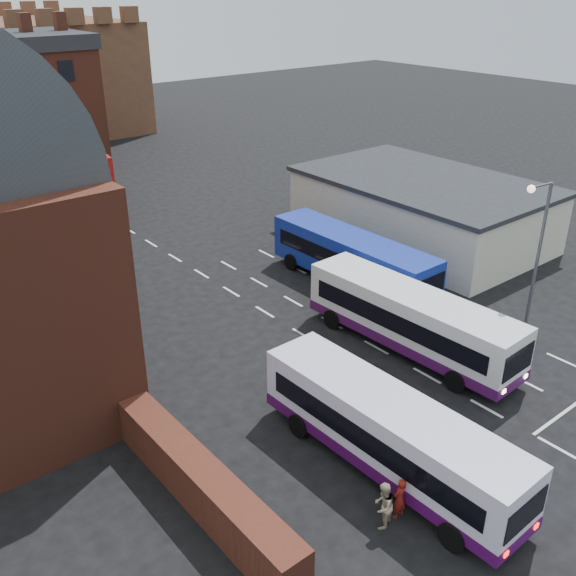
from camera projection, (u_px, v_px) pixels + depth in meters
ground at (441, 418)px, 26.40m from camera, size 180.00×180.00×0.00m
forecourt_wall at (203, 486)px, 21.61m from camera, size 1.20×10.00×1.80m
cream_building at (421, 208)px, 43.74m from camera, size 10.40×16.40×4.25m
castle_keep at (20, 78)px, 73.20m from camera, size 22.00×22.00×12.00m
bus_white_outbound at (389, 430)px, 22.99m from camera, size 2.93×10.93×2.97m
bus_white_inbound at (411, 317)px, 30.51m from camera, size 3.21×11.31×3.06m
bus_blue at (353, 257)px, 37.01m from camera, size 2.94×11.26×3.06m
bus_red_double at (73, 172)px, 49.92m from camera, size 4.54×12.76×4.99m
street_lamp at (536, 247)px, 30.17m from camera, size 1.65×0.41×8.12m
pedestrian_red at (400, 498)px, 21.29m from camera, size 0.58×0.39×1.56m
pedestrian_beige at (383, 506)px, 20.88m from camera, size 1.03×0.93×1.73m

